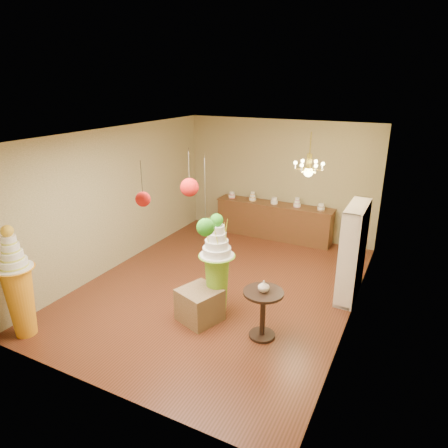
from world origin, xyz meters
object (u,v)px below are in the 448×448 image
at_px(pedestal_orange, 19,292).
at_px(pedestal_green, 217,273).
at_px(sideboard, 273,220).
at_px(round_table, 263,308).

bearing_deg(pedestal_orange, pedestal_green, 37.68).
height_order(pedestal_orange, sideboard, pedestal_orange).
height_order(pedestal_green, pedestal_orange, pedestal_orange).
bearing_deg(pedestal_green, pedestal_orange, -142.32).
relative_size(sideboard, round_table, 3.73).
relative_size(pedestal_green, pedestal_orange, 0.99).
height_order(pedestal_orange, round_table, pedestal_orange).
bearing_deg(pedestal_orange, round_table, 25.70).
distance_m(pedestal_green, sideboard, 3.93).
height_order(sideboard, round_table, sideboard).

